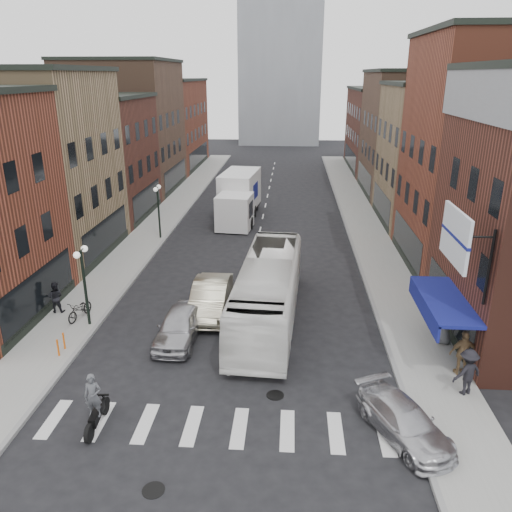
{
  "coord_description": "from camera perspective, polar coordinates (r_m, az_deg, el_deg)",
  "views": [
    {
      "loc": [
        2.43,
        -17.45,
        11.81
      ],
      "look_at": [
        0.66,
        7.18,
        2.79
      ],
      "focal_mm": 35.0,
      "sensor_mm": 36.0,
      "label": 1
    }
  ],
  "objects": [
    {
      "name": "parked_bicycle",
      "position": [
        26.84,
        -19.48,
        -5.77
      ],
      "size": [
        1.06,
        1.95,
        0.97
      ],
      "primitive_type": "imported",
      "rotation": [
        0.0,
        0.0,
        -0.23
      ],
      "color": "black",
      "rests_on": "sidewalk_left"
    },
    {
      "name": "billboard_sign",
      "position": [
        19.81,
        22.04,
        1.9
      ],
      "size": [
        1.52,
        3.0,
        3.7
      ],
      "color": "black",
      "rests_on": "ground"
    },
    {
      "name": "ped_right_b",
      "position": [
        22.36,
        22.61,
        -10.17
      ],
      "size": [
        1.21,
        0.71,
        1.96
      ],
      "primitive_type": "imported",
      "rotation": [
        0.0,
        0.0,
        3.26
      ],
      "color": "olive",
      "rests_on": "sidewalk_right"
    },
    {
      "name": "bike_rack",
      "position": [
        24.06,
        -21.39,
        -9.36
      ],
      "size": [
        0.08,
        0.68,
        0.8
      ],
      "color": "#D8590C",
      "rests_on": "sidewalk_left"
    },
    {
      "name": "sidewalk_left",
      "position": [
        42.59,
        -10.95,
        3.69
      ],
      "size": [
        3.0,
        74.0,
        0.15
      ],
      "primitive_type": "cube",
      "color": "gray",
      "rests_on": "ground"
    },
    {
      "name": "awning_blue",
      "position": [
        22.9,
        20.28,
        -4.91
      ],
      "size": [
        1.8,
        5.0,
        0.78
      ],
      "color": "navy",
      "rests_on": "ground"
    },
    {
      "name": "curb_right",
      "position": [
        41.43,
        10.28,
        3.17
      ],
      "size": [
        0.2,
        74.0,
        0.16
      ],
      "primitive_type": "cube",
      "color": "gray",
      "rests_on": "ground"
    },
    {
      "name": "bldg_left_far_b",
      "position": [
        68.97,
        -10.9,
        14.6
      ],
      "size": [
        10.3,
        16.2,
        11.3
      ],
      "color": "brown",
      "rests_on": "ground"
    },
    {
      "name": "streetlamp_far",
      "position": [
        37.85,
        -11.13,
        6.09
      ],
      "size": [
        0.32,
        1.22,
        4.11
      ],
      "color": "black",
      "rests_on": "ground"
    },
    {
      "name": "bldg_left_mid_a",
      "position": [
        36.4,
        -24.9,
        9.29
      ],
      "size": [
        10.3,
        10.2,
        12.3
      ],
      "color": "olive",
      "rests_on": "ground"
    },
    {
      "name": "sidewalk_right",
      "position": [
        41.6,
        12.35,
        3.2
      ],
      "size": [
        3.0,
        74.0,
        0.15
      ],
      "primitive_type": "cube",
      "color": "gray",
      "rests_on": "ground"
    },
    {
      "name": "ped_right_a",
      "position": [
        21.19,
        23.02,
        -12.1
      ],
      "size": [
        1.37,
        1.06,
        1.9
      ],
      "primitive_type": "imported",
      "rotation": [
        0.0,
        0.0,
        3.57
      ],
      "color": "black",
      "rests_on": "sidewalk_right"
    },
    {
      "name": "ped_left_solo",
      "position": [
        27.84,
        -21.95,
        -4.38
      ],
      "size": [
        0.85,
        0.54,
        1.66
      ],
      "primitive_type": "imported",
      "rotation": [
        0.0,
        0.0,
        3.23
      ],
      "color": "black",
      "rests_on": "sidewalk_left"
    },
    {
      "name": "motorcycle_rider",
      "position": [
        18.95,
        -17.97,
        -15.74
      ],
      "size": [
        0.63,
        2.16,
        2.2
      ],
      "rotation": [
        0.0,
        0.0,
        0.09
      ],
      "color": "black",
      "rests_on": "ground"
    },
    {
      "name": "box_truck",
      "position": [
        42.73,
        -2.01,
        6.68
      ],
      "size": [
        3.33,
        9.22,
        3.91
      ],
      "rotation": [
        0.0,
        0.0,
        -0.1
      ],
      "color": "white",
      "rests_on": "ground"
    },
    {
      "name": "bldg_left_far_a",
      "position": [
        55.51,
        -14.66,
        14.11
      ],
      "size": [
        10.3,
        12.2,
        13.3
      ],
      "color": "brown",
      "rests_on": "ground"
    },
    {
      "name": "ped_right_c",
      "position": [
        24.49,
        20.77,
        -7.5
      ],
      "size": [
        0.94,
        0.71,
        1.74
      ],
      "primitive_type": "imported",
      "rotation": [
        0.0,
        0.0,
        2.95
      ],
      "color": "#505256",
      "rests_on": "sidewalk_right"
    },
    {
      "name": "curb_car",
      "position": [
        18.73,
        16.59,
        -17.66
      ],
      "size": [
        3.36,
        4.53,
        1.22
      ],
      "primitive_type": "imported",
      "rotation": [
        0.0,
        0.0,
        0.45
      ],
      "color": "#BCBCC1",
      "rests_on": "ground"
    },
    {
      "name": "bldg_right_far_a",
      "position": [
        54.23,
        17.97,
        13.13
      ],
      "size": [
        10.3,
        12.2,
        12.3
      ],
      "color": "brown",
      "rests_on": "ground"
    },
    {
      "name": "ground",
      "position": [
        21.21,
        -3.26,
        -13.81
      ],
      "size": [
        160.0,
        160.0,
        0.0
      ],
      "primitive_type": "plane",
      "color": "black",
      "rests_on": "ground"
    },
    {
      "name": "streetlamp_near",
      "position": [
        25.22,
        -19.15,
        -1.77
      ],
      "size": [
        0.32,
        1.22,
        4.11
      ],
      "color": "black",
      "rests_on": "ground"
    },
    {
      "name": "crosswalk_stripes",
      "position": [
        18.82,
        -4.47,
        -18.88
      ],
      "size": [
        12.0,
        2.2,
        0.01
      ],
      "primitive_type": "cube",
      "color": "silver",
      "rests_on": "ground"
    },
    {
      "name": "bldg_right_mid_b",
      "position": [
        43.75,
        21.14,
        10.66
      ],
      "size": [
        10.3,
        10.2,
        11.3
      ],
      "color": "olive",
      "rests_on": "ground"
    },
    {
      "name": "transit_bus",
      "position": [
        25.07,
        1.4,
        -3.95
      ],
      "size": [
        3.37,
        11.72,
        3.23
      ],
      "primitive_type": "imported",
      "rotation": [
        0.0,
        0.0,
        -0.06
      ],
      "color": "white",
      "rests_on": "ground"
    },
    {
      "name": "bldg_left_mid_b",
      "position": [
        45.45,
        -18.81,
        10.6
      ],
      "size": [
        10.3,
        10.2,
        10.3
      ],
      "color": "#4F251C",
      "rests_on": "ground"
    },
    {
      "name": "curb_left",
      "position": [
        42.25,
        -8.98,
        3.58
      ],
      "size": [
        0.2,
        74.0,
        0.16
      ],
      "primitive_type": "cube",
      "color": "gray",
      "rests_on": "ground"
    },
    {
      "name": "sedan_left_far",
      "position": [
        26.2,
        -5.22,
        -4.74
      ],
      "size": [
        1.82,
        5.19,
        1.71
      ],
      "primitive_type": "imported",
      "rotation": [
        0.0,
        0.0,
        0.0
      ],
      "color": "#B4AD92",
      "rests_on": "ground"
    },
    {
      "name": "sedan_left_near",
      "position": [
        23.79,
        -8.77,
        -7.88
      ],
      "size": [
        1.97,
        4.5,
        1.51
      ],
      "primitive_type": "imported",
      "rotation": [
        0.0,
        0.0,
        -0.04
      ],
      "color": "#B0B0B5",
      "rests_on": "ground"
    },
    {
      "name": "bldg_right_mid_a",
      "position": [
        34.19,
        26.08,
        10.24
      ],
      "size": [
        10.3,
        10.2,
        14.3
      ],
      "color": "brown",
      "rests_on": "ground"
    },
    {
      "name": "bldg_right_far_b",
      "position": [
        67.95,
        15.19,
        13.77
      ],
      "size": [
        10.3,
        16.2,
        10.3
      ],
      "color": "#4F251C",
      "rests_on": "ground"
    }
  ]
}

